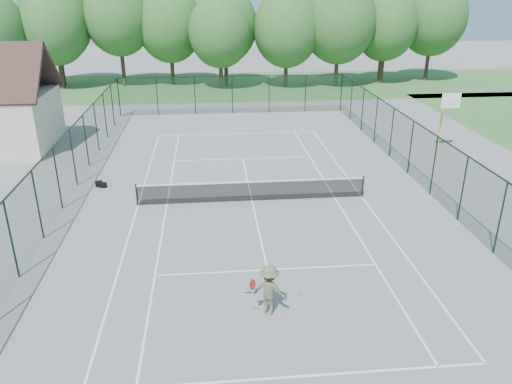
% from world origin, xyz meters
% --- Properties ---
extents(ground, '(140.00, 140.00, 0.00)m').
position_xyz_m(ground, '(0.00, 0.00, 0.00)').
color(ground, gray).
rests_on(ground, ground).
extents(grass_far, '(80.00, 16.00, 0.01)m').
position_xyz_m(grass_far, '(0.00, 30.00, 0.01)').
color(grass_far, '#447B39').
rests_on(grass_far, ground).
extents(court_lines, '(11.05, 23.85, 0.01)m').
position_xyz_m(court_lines, '(0.00, 0.00, 0.00)').
color(court_lines, white).
rests_on(court_lines, ground).
extents(tennis_net, '(11.08, 0.08, 1.10)m').
position_xyz_m(tennis_net, '(0.00, 0.00, 0.58)').
color(tennis_net, black).
rests_on(tennis_net, ground).
extents(fence_enclosure, '(18.05, 36.05, 3.02)m').
position_xyz_m(fence_enclosure, '(0.00, 0.00, 1.56)').
color(fence_enclosure, '#16381C').
rests_on(fence_enclosure, ground).
extents(tree_line_far, '(39.40, 6.40, 9.70)m').
position_xyz_m(tree_line_far, '(0.00, 30.00, 5.99)').
color(tree_line_far, '#3F2E20').
rests_on(tree_line_far, ground).
extents(basketball_goal, '(1.20, 1.43, 3.65)m').
position_xyz_m(basketball_goal, '(12.84, 7.17, 2.57)').
color(basketball_goal, gold).
rests_on(basketball_goal, ground).
extents(sports_bag_a, '(0.40, 0.29, 0.29)m').
position_xyz_m(sports_bag_a, '(-7.81, 2.67, 0.15)').
color(sports_bag_a, black).
rests_on(sports_bag_a, ground).
extents(sports_bag_b, '(0.38, 0.27, 0.27)m').
position_xyz_m(sports_bag_b, '(-7.57, 2.48, 0.13)').
color(sports_bag_b, black).
rests_on(sports_bag_b, ground).
extents(tennis_player, '(1.80, 1.02, 1.68)m').
position_xyz_m(tennis_player, '(-0.25, -8.95, 0.84)').
color(tennis_player, '#565D40').
rests_on(tennis_player, ground).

